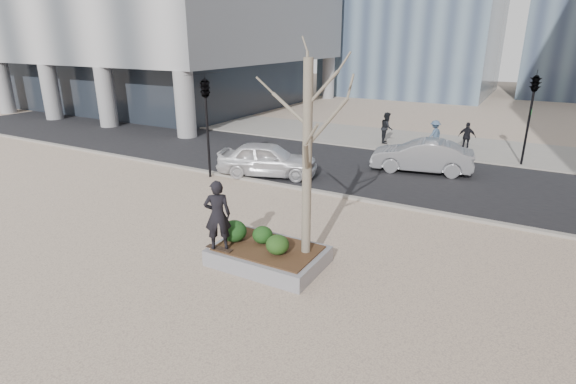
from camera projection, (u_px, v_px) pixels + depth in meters
The scene contains 18 objects.
ground at pixel (239, 255), 12.89m from camera, with size 120.00×120.00×0.00m, color #C1AA8E.
street at pixel (362, 169), 21.12m from camera, with size 60.00×8.00×0.02m, color black.
far_sidewalk at pixel (403, 141), 26.89m from camera, with size 60.00×6.00×0.02m, color gray.
planter at pixel (268, 256), 12.35m from camera, with size 3.00×2.00×0.45m, color gray.
planter_mulch at pixel (268, 248), 12.27m from camera, with size 2.70×1.70×0.04m, color #382314.
sycamore_tree at pixel (308, 130), 10.96m from camera, with size 2.80×2.80×6.60m, color gray, non-canonical shape.
shrub_left at pixel (234, 231), 12.56m from camera, with size 0.71×0.71×0.60m, color #123916.
shrub_middle at pixel (263, 235), 12.46m from camera, with size 0.57×0.57×0.48m, color black.
shrub_right at pixel (277, 245), 11.83m from camera, with size 0.62×0.62×0.53m, color #1A4014.
skateboard at pixel (219, 249), 12.17m from camera, with size 0.78×0.20×0.07m, color black, non-canonical shape.
skateboarder at pixel (218, 215), 11.84m from camera, with size 0.70×0.46×1.92m, color black.
police_car at pixel (268, 159), 19.94m from camera, with size 1.78×4.41×1.50m, color silver.
car_silver at pixel (422, 156), 20.51m from camera, with size 1.57×4.49×1.48m, color gray.
pedestrian_a at pixel (387, 128), 26.04m from camera, with size 0.86×0.67×1.77m, color black.
pedestrian_b at pixel (435, 134), 24.88m from camera, with size 0.99×0.57×1.54m, color #405774.
pedestrian_c at pixel (467, 137), 24.30m from camera, with size 0.90×0.38×1.54m, color black.
traffic_light_near at pixel (207, 127), 19.30m from camera, with size 0.60×2.48×4.50m, color black, non-canonical shape.
traffic_light_far at pixel (529, 119), 21.17m from camera, with size 0.60×2.48×4.50m, color black, non-canonical shape.
Camera 1 is at (6.89, -9.40, 5.96)m, focal length 28.00 mm.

